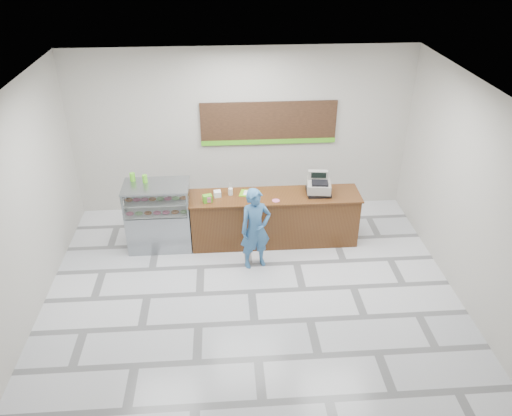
{
  "coord_description": "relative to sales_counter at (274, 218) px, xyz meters",
  "views": [
    {
      "loc": [
        -0.4,
        -6.71,
        5.59
      ],
      "look_at": [
        0.14,
        0.9,
        1.14
      ],
      "focal_mm": 35.0,
      "sensor_mm": 36.0,
      "label": 1
    }
  ],
  "objects": [
    {
      "name": "napkin_box",
      "position": [
        -1.09,
        0.03,
        0.57
      ],
      "size": [
        0.15,
        0.15,
        0.11
      ],
      "primitive_type": "cube",
      "rotation": [
        0.0,
        0.0,
        0.16
      ],
      "color": "white",
      "rests_on": "sales_counter"
    },
    {
      "name": "promo_box",
      "position": [
        -1.28,
        -0.17,
        0.59
      ],
      "size": [
        0.19,
        0.15,
        0.14
      ],
      "primitive_type": "cube",
      "rotation": [
        0.0,
        0.0,
        0.3
      ],
      "color": "#55BA20",
      "rests_on": "sales_counter"
    },
    {
      "name": "serving_tray",
      "position": [
        -0.48,
        0.09,
        0.52
      ],
      "size": [
        0.42,
        0.34,
        0.02
      ],
      "rotation": [
        0.0,
        0.0,
        -0.23
      ],
      "color": "#73CC19",
      "rests_on": "sales_counter"
    },
    {
      "name": "cash_register",
      "position": [
        0.83,
        0.03,
        0.67
      ],
      "size": [
        0.49,
        0.51,
        0.42
      ],
      "rotation": [
        0.0,
        0.0,
        -0.12
      ],
      "color": "black",
      "rests_on": "sales_counter"
    },
    {
      "name": "straw_cup",
      "position": [
        -0.84,
        0.09,
        0.58
      ],
      "size": [
        0.09,
        0.09,
        0.13
      ],
      "primitive_type": "cylinder",
      "color": "silver",
      "rests_on": "sales_counter"
    },
    {
      "name": "green_cup_left",
      "position": [
        -2.66,
        0.21,
        0.89
      ],
      "size": [
        0.1,
        0.1,
        0.16
      ],
      "primitive_type": "cylinder",
      "color": "#55BA20",
      "rests_on": "display_case"
    },
    {
      "name": "ceiling",
      "position": [
        -0.55,
        -1.55,
        2.98
      ],
      "size": [
        7.0,
        7.0,
        0.0
      ],
      "primitive_type": "plane",
      "rotation": [
        3.14,
        0.0,
        0.0
      ],
      "color": "silver",
      "rests_on": "back_wall"
    },
    {
      "name": "donut_decal",
      "position": [
        -0.0,
        -0.21,
        0.52
      ],
      "size": [
        0.14,
        0.14,
        0.0
      ],
      "primitive_type": "cylinder",
      "color": "#E06490",
      "rests_on": "sales_counter"
    },
    {
      "name": "back_wall",
      "position": [
        -0.55,
        1.45,
        1.23
      ],
      "size": [
        7.0,
        0.0,
        7.0
      ],
      "primitive_type": "plane",
      "rotation": [
        1.57,
        0.0,
        0.0
      ],
      "color": "beige",
      "rests_on": "floor"
    },
    {
      "name": "card_terminal",
      "position": [
        0.78,
        0.02,
        0.53
      ],
      "size": [
        0.11,
        0.18,
        0.04
      ],
      "primitive_type": "cube",
      "rotation": [
        0.0,
        0.0,
        -0.19
      ],
      "color": "black",
      "rests_on": "sales_counter"
    },
    {
      "name": "sales_counter",
      "position": [
        0.0,
        0.0,
        0.0
      ],
      "size": [
        3.26,
        0.76,
        1.03
      ],
      "color": "#583114",
      "rests_on": "floor"
    },
    {
      "name": "menu_board",
      "position": [
        -0.0,
        1.41,
        1.42
      ],
      "size": [
        2.8,
        0.06,
        0.9
      ],
      "color": "black",
      "rests_on": "back_wall"
    },
    {
      "name": "floor",
      "position": [
        -0.55,
        -1.55,
        -0.52
      ],
      "size": [
        7.0,
        7.0,
        0.0
      ],
      "primitive_type": "plane",
      "color": "silver",
      "rests_on": "ground"
    },
    {
      "name": "customer",
      "position": [
        -0.43,
        -0.77,
        0.27
      ],
      "size": [
        0.66,
        0.52,
        1.57
      ],
      "primitive_type": "imported",
      "rotation": [
        0.0,
        0.0,
        0.29
      ],
      "color": "#35679A",
      "rests_on": "floor"
    },
    {
      "name": "display_case",
      "position": [
        -2.22,
        -0.0,
        0.16
      ],
      "size": [
        1.22,
        0.72,
        1.33
      ],
      "color": "gray",
      "rests_on": "floor"
    },
    {
      "name": "green_cup_right",
      "position": [
        -2.42,
        0.13,
        0.89
      ],
      "size": [
        0.09,
        0.09,
        0.15
      ],
      "primitive_type": "cylinder",
      "color": "#55BA20",
      "rests_on": "display_case"
    }
  ]
}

